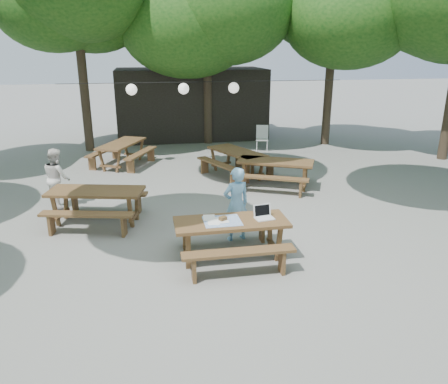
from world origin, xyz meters
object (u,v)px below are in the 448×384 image
main_picnic_table (231,239)px  woman (236,204)px  picnic_table_nw (97,206)px  plastic_chair (262,143)px  second_person (57,178)px

main_picnic_table → woman: (0.27, 0.83, 0.35)m
main_picnic_table → picnic_table_nw: bearing=138.7°
picnic_table_nw → plastic_chair: 8.17m
second_person → plastic_chair: (6.35, 4.91, -0.45)m
main_picnic_table → woman: size_ratio=1.35×
woman → plastic_chair: 7.99m
second_person → plastic_chair: second_person is taller
picnic_table_nw → main_picnic_table: bearing=-28.2°
woman → plastic_chair: woman is taller
main_picnic_table → woman: woman is taller
second_person → woman: bearing=-153.1°
main_picnic_table → woman: 0.94m
plastic_chair → second_person: bearing=-128.0°
picnic_table_nw → woman: (2.78, -1.38, 0.35)m
second_person → plastic_chair: size_ratio=1.57×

